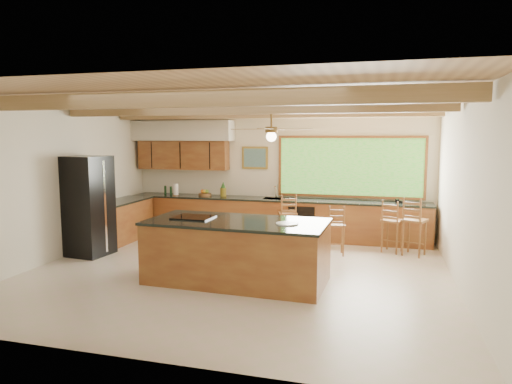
# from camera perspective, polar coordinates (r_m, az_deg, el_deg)

# --- Properties ---
(ground) EXTENTS (7.20, 7.20, 0.00)m
(ground) POSITION_cam_1_polar(r_m,az_deg,el_deg) (8.09, -2.48, -10.03)
(ground) COLOR beige
(ground) RESTS_ON ground
(room_shell) EXTENTS (7.27, 6.54, 3.02)m
(room_shell) POSITION_cam_1_polar(r_m,az_deg,el_deg) (8.41, -2.30, 5.94)
(room_shell) COLOR beige
(room_shell) RESTS_ON ground
(counter_run) EXTENTS (7.12, 3.10, 1.28)m
(counter_run) POSITION_cam_1_polar(r_m,az_deg,el_deg) (10.55, -2.56, -3.39)
(counter_run) COLOR brown
(counter_run) RESTS_ON ground
(island) EXTENTS (2.95, 1.47, 1.03)m
(island) POSITION_cam_1_polar(r_m,az_deg,el_deg) (7.50, -2.39, -7.36)
(island) COLOR brown
(island) RESTS_ON ground
(refrigerator) EXTENTS (0.84, 0.83, 1.98)m
(refrigerator) POSITION_cam_1_polar(r_m,az_deg,el_deg) (9.66, -20.26, -1.64)
(refrigerator) COLOR black
(refrigerator) RESTS_ON ground
(bar_stool_a) EXTENTS (0.43, 0.43, 1.01)m
(bar_stool_a) POSITION_cam_1_polar(r_m,az_deg,el_deg) (9.21, 9.90, -4.18)
(bar_stool_a) COLOR brown
(bar_stool_a) RESTS_ON ground
(bar_stool_b) EXTENTS (0.50, 0.50, 1.10)m
(bar_stool_b) POSITION_cam_1_polar(r_m,az_deg,el_deg) (10.09, 3.92, -2.81)
(bar_stool_b) COLOR brown
(bar_stool_b) RESTS_ON ground
(bar_stool_c) EXTENTS (0.55, 0.55, 1.18)m
(bar_stool_c) POSITION_cam_1_polar(r_m,az_deg,el_deg) (9.52, 19.25, -3.49)
(bar_stool_c) COLOR brown
(bar_stool_c) RESTS_ON ground
(bar_stool_d) EXTENTS (0.50, 0.50, 1.09)m
(bar_stool_d) POSITION_cam_1_polar(r_m,az_deg,el_deg) (9.66, 16.71, -3.58)
(bar_stool_d) COLOR brown
(bar_stool_d) RESTS_ON ground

